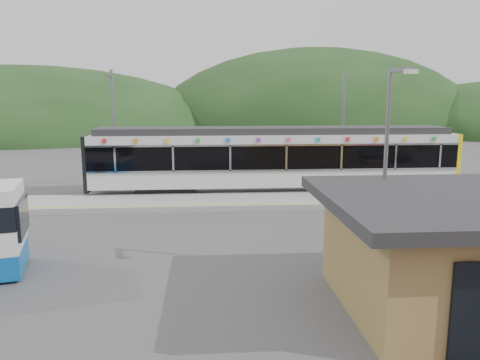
{
  "coord_description": "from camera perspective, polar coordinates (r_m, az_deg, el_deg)",
  "views": [
    {
      "loc": [
        -1.58,
        -19.97,
        5.4
      ],
      "look_at": [
        0.01,
        1.0,
        1.67
      ],
      "focal_mm": 35.0,
      "sensor_mm": 36.0,
      "label": 1
    }
  ],
  "objects": [
    {
      "name": "ground",
      "position": [
        20.75,
        0.18,
        -5.04
      ],
      "size": [
        120.0,
        120.0,
        0.0
      ],
      "primitive_type": "plane",
      "color": "#4C4C4F",
      "rests_on": "ground"
    },
    {
      "name": "catenary_mast_east",
      "position": [
        29.85,
        12.46,
        6.45
      ],
      "size": [
        0.18,
        1.8,
        7.0
      ],
      "color": "slate",
      "rests_on": "ground"
    },
    {
      "name": "platform",
      "position": [
        23.91,
        -0.44,
        -2.64
      ],
      "size": [
        26.0,
        3.2,
        0.3
      ],
      "primitive_type": "cube",
      "color": "#9E9E99",
      "rests_on": "ground"
    },
    {
      "name": "train",
      "position": [
        26.47,
        4.08,
        2.78
      ],
      "size": [
        20.44,
        3.01,
        3.74
      ],
      "color": "black",
      "rests_on": "ground"
    },
    {
      "name": "catenary_mast_west",
      "position": [
        29.1,
        -15.16,
        6.25
      ],
      "size": [
        0.18,
        1.8,
        7.0
      ],
      "color": "slate",
      "rests_on": "ground"
    },
    {
      "name": "hills",
      "position": [
        26.98,
        12.5,
        -1.74
      ],
      "size": [
        146.0,
        149.0,
        26.0
      ],
      "color": "#1E3D19",
      "rests_on": "ground"
    },
    {
      "name": "yellow_line",
      "position": [
        22.61,
        -0.22,
        -2.98
      ],
      "size": [
        26.0,
        0.1,
        0.01
      ],
      "primitive_type": "cube",
      "color": "yellow",
      "rests_on": "platform"
    },
    {
      "name": "lamp_post",
      "position": [
        14.45,
        17.55,
        2.97
      ],
      "size": [
        0.38,
        1.13,
        6.27
      ],
      "rotation": [
        0.0,
        0.0,
        0.22
      ],
      "color": "slate",
      "rests_on": "ground"
    }
  ]
}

